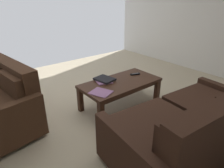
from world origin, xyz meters
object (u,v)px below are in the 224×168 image
tv_remote (135,74)px  loose_magazine (101,92)px  sofa_main (193,128)px  coffee_table (121,85)px  book_stack (104,80)px

tv_remote → loose_magazine: (0.82, 0.18, -0.01)m
tv_remote → loose_magazine: bearing=12.2°
sofa_main → coffee_table: sofa_main is taller
book_stack → tv_remote: (-0.55, 0.11, -0.01)m
book_stack → loose_magazine: size_ratio=1.19×
tv_remote → loose_magazine: tv_remote is taller
loose_magazine → coffee_table: bearing=-7.1°
sofa_main → loose_magazine: 1.19m
sofa_main → book_stack: bearing=-87.0°
coffee_table → book_stack: size_ratio=3.78×
tv_remote → coffee_table: bearing=10.2°
sofa_main → coffee_table: bearing=-94.8°
tv_remote → loose_magazine: 0.84m
sofa_main → book_stack: (0.07, -1.43, 0.09)m
coffee_table → sofa_main: bearing=85.2°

